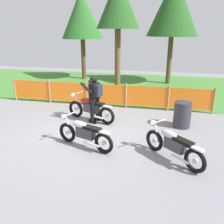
{
  "coord_description": "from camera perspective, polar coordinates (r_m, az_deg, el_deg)",
  "views": [
    {
      "loc": [
        2.34,
        -6.58,
        3.21
      ],
      "look_at": [
        0.96,
        -0.24,
        0.9
      ],
      "focal_mm": 38.11,
      "sensor_mm": 36.0,
      "label": 1
    }
  ],
  "objects": [
    {
      "name": "rider_third",
      "position": [
        8.32,
        -4.14,
        3.8
      ],
      "size": [
        0.77,
        0.67,
        1.69
      ],
      "rotation": [
        0.0,
        0.0,
        2.79
      ],
      "color": "black",
      "rests_on": "ground"
    },
    {
      "name": "motorcycle_trailing",
      "position": [
        6.7,
        -6.71,
        -5.05
      ],
      "size": [
        1.8,
        0.82,
        0.89
      ],
      "rotation": [
        0.0,
        0.0,
        2.8
      ],
      "color": "black",
      "rests_on": "ground"
    },
    {
      "name": "motorcycle_lead",
      "position": [
        6.21,
        14.43,
        -7.61
      ],
      "size": [
        1.49,
        1.34,
        0.9
      ],
      "rotation": [
        0.0,
        0.0,
        2.41
      ],
      "color": "black",
      "rests_on": "ground"
    },
    {
      "name": "motorcycle_third",
      "position": [
        8.59,
        -5.25,
        0.88
      ],
      "size": [
        1.94,
        0.88,
        0.96
      ],
      "rotation": [
        0.0,
        0.0,
        2.79
      ],
      "color": "black",
      "rests_on": "ground"
    },
    {
      "name": "grass_verge",
      "position": [
        13.89,
        2.31,
        6.25
      ],
      "size": [
        24.0,
        7.68,
        0.01
      ],
      "primitive_type": "cube",
      "color": "#427A33",
      "rests_on": "ground"
    },
    {
      "name": "tree_near_right",
      "position": [
        14.65,
        14.59,
        23.38
      ],
      "size": [
        2.87,
        2.87,
        5.94
      ],
      "color": "brown",
      "rests_on": "ground"
    },
    {
      "name": "tree_near_left",
      "position": [
        11.83,
        1.46,
        24.45
      ],
      "size": [
        2.02,
        2.02,
        5.4
      ],
      "color": "brown",
      "rests_on": "ground"
    },
    {
      "name": "ground",
      "position": [
        7.69,
        -6.62,
        -5.3
      ],
      "size": [
        24.0,
        24.0,
        0.02
      ],
      "primitive_type": "cube",
      "color": "gray"
    },
    {
      "name": "barrier_fence",
      "position": [
        10.12,
        -1.5,
        4.29
      ],
      "size": [
        8.72,
        0.08,
        1.05
      ],
      "color": "#997547",
      "rests_on": "ground"
    },
    {
      "name": "spare_drum",
      "position": [
        8.36,
        16.51,
        -0.6
      ],
      "size": [
        0.58,
        0.58,
        0.88
      ],
      "primitive_type": "cylinder",
      "color": "#2D2D33",
      "rests_on": "ground"
    },
    {
      "name": "tree_leftmost",
      "position": [
        15.75,
        -7.26,
        22.13
      ],
      "size": [
        2.54,
        2.54,
        5.38
      ],
      "color": "brown",
      "rests_on": "ground"
    }
  ]
}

